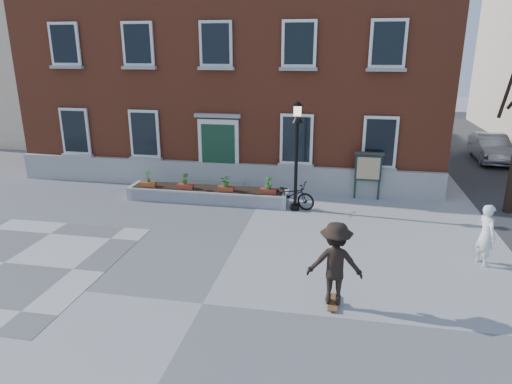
% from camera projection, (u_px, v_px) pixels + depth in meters
% --- Properties ---
extents(ground, '(100.00, 100.00, 0.00)m').
position_uv_depth(ground, '(203.00, 304.00, 10.56)').
color(ground, '#949497').
rests_on(ground, ground).
extents(checker_patch, '(6.00, 6.00, 0.01)m').
position_uv_depth(checker_patch, '(4.00, 263.00, 12.56)').
color(checker_patch, '#5F5F62').
rests_on(checker_patch, ground).
extents(distant_building, '(10.00, 12.00, 13.00)m').
position_uv_depth(distant_building, '(29.00, 34.00, 30.51)').
color(distant_building, beige).
rests_on(distant_building, ground).
extents(bicycle, '(2.04, 1.20, 1.01)m').
position_uv_depth(bicycle, '(290.00, 194.00, 16.77)').
color(bicycle, black).
rests_on(bicycle, ground).
extents(parked_car, '(1.62, 4.24, 1.38)m').
position_uv_depth(parked_car, '(491.00, 148.00, 23.68)').
color(parked_car, '#AFB2B4').
rests_on(parked_car, ground).
extents(bystander, '(0.63, 0.74, 1.72)m').
position_uv_depth(bystander, '(486.00, 235.00, 12.25)').
color(bystander, white).
rests_on(bystander, ground).
extents(brick_building, '(18.40, 10.85, 12.60)m').
position_uv_depth(brick_building, '(244.00, 34.00, 22.09)').
color(brick_building, '#984329').
rests_on(brick_building, ground).
extents(planter_assembly, '(6.20, 1.12, 1.15)m').
position_uv_depth(planter_assembly, '(208.00, 193.00, 17.54)').
color(planter_assembly, '#B6B6B2').
rests_on(planter_assembly, ground).
extents(lamp_post, '(0.40, 0.40, 3.93)m').
position_uv_depth(lamp_post, '(297.00, 141.00, 15.91)').
color(lamp_post, black).
rests_on(lamp_post, ground).
extents(notice_board, '(1.10, 0.16, 1.87)m').
position_uv_depth(notice_board, '(368.00, 168.00, 17.48)').
color(notice_board, '#1A3426').
rests_on(notice_board, ground).
extents(skateboarder, '(1.29, 0.78, 2.03)m').
position_uv_depth(skateboarder, '(335.00, 263.00, 10.22)').
color(skateboarder, brown).
rests_on(skateboarder, ground).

